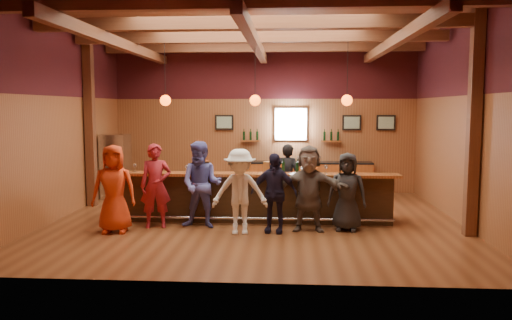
% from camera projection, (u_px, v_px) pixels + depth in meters
% --- Properties ---
extents(room, '(9.04, 9.00, 4.52)m').
position_uv_depth(room, '(255.00, 77.00, 10.95)').
color(room, brown).
rests_on(room, ground).
extents(bar_counter, '(6.30, 1.07, 1.11)m').
position_uv_depth(bar_counter, '(256.00, 197.00, 11.32)').
color(bar_counter, black).
rests_on(bar_counter, ground).
extents(back_bar_cabinet, '(4.00, 0.52, 0.95)m').
position_uv_depth(back_bar_cabinet, '(304.00, 178.00, 14.79)').
color(back_bar_cabinet, brown).
rests_on(back_bar_cabinet, ground).
extents(window, '(0.95, 0.09, 0.95)m').
position_uv_depth(window, '(291.00, 124.00, 14.88)').
color(window, silver).
rests_on(window, room).
extents(framed_pictures, '(5.35, 0.05, 0.45)m').
position_uv_depth(framed_pictures, '(320.00, 123.00, 14.81)').
color(framed_pictures, black).
rests_on(framed_pictures, room).
extents(wine_shelves, '(3.00, 0.18, 0.30)m').
position_uv_depth(wine_shelves, '(291.00, 139.00, 14.86)').
color(wine_shelves, brown).
rests_on(wine_shelves, room).
extents(pendant_lights, '(4.24, 0.24, 1.37)m').
position_uv_depth(pendant_lights, '(255.00, 100.00, 10.95)').
color(pendant_lights, black).
rests_on(pendant_lights, room).
extents(stainless_fridge, '(0.70, 0.70, 1.80)m').
position_uv_depth(stainless_fridge, '(116.00, 166.00, 13.98)').
color(stainless_fridge, silver).
rests_on(stainless_fridge, ground).
extents(customer_orange, '(0.95, 0.69, 1.80)m').
position_uv_depth(customer_orange, '(114.00, 189.00, 10.13)').
color(customer_orange, red).
rests_on(customer_orange, ground).
extents(customer_redvest, '(0.72, 0.55, 1.79)m').
position_uv_depth(customer_redvest, '(156.00, 186.00, 10.56)').
color(customer_redvest, maroon).
rests_on(customer_redvest, ground).
extents(customer_denim, '(0.96, 0.78, 1.84)m').
position_uv_depth(customer_denim, '(202.00, 185.00, 10.53)').
color(customer_denim, '#5559AB').
rests_on(customer_denim, ground).
extents(customer_white, '(1.16, 0.72, 1.72)m').
position_uv_depth(customer_white, '(240.00, 192.00, 10.00)').
color(customer_white, white).
rests_on(customer_white, ground).
extents(customer_navy, '(1.01, 0.56, 1.63)m').
position_uv_depth(customer_navy, '(274.00, 193.00, 10.13)').
color(customer_navy, black).
rests_on(customer_navy, ground).
extents(customer_brown, '(1.66, 0.58, 1.77)m').
position_uv_depth(customer_brown, '(309.00, 188.00, 10.25)').
color(customer_brown, '#60544D').
rests_on(customer_brown, ground).
extents(customer_dark, '(0.87, 0.64, 1.62)m').
position_uv_depth(customer_dark, '(347.00, 192.00, 10.29)').
color(customer_dark, black).
rests_on(customer_dark, ground).
extents(bartender, '(0.71, 0.57, 1.67)m').
position_uv_depth(bartender, '(288.00, 178.00, 12.17)').
color(bartender, black).
rests_on(bartender, ground).
extents(ice_bucket, '(0.23, 0.23, 0.25)m').
position_uv_depth(ice_bucket, '(268.00, 167.00, 10.99)').
color(ice_bucket, brown).
rests_on(ice_bucket, bar_counter).
extents(bottle_a, '(0.07, 0.07, 0.31)m').
position_uv_depth(bottle_a, '(283.00, 167.00, 11.04)').
color(bottle_a, black).
rests_on(bottle_a, bar_counter).
extents(bottle_b, '(0.07, 0.07, 0.32)m').
position_uv_depth(bottle_b, '(297.00, 167.00, 10.94)').
color(bottle_b, black).
rests_on(bottle_b, bar_counter).
extents(glass_a, '(0.08, 0.08, 0.19)m').
position_uv_depth(glass_a, '(135.00, 166.00, 11.14)').
color(glass_a, silver).
rests_on(glass_a, bar_counter).
extents(glass_b, '(0.07, 0.07, 0.17)m').
position_uv_depth(glass_b, '(156.00, 167.00, 11.10)').
color(glass_b, silver).
rests_on(glass_b, bar_counter).
extents(glass_c, '(0.08, 0.08, 0.18)m').
position_uv_depth(glass_c, '(187.00, 167.00, 10.99)').
color(glass_c, silver).
rests_on(glass_c, bar_counter).
extents(glass_d, '(0.08, 0.08, 0.19)m').
position_uv_depth(glass_d, '(203.00, 167.00, 10.98)').
color(glass_d, silver).
rests_on(glass_d, bar_counter).
extents(glass_e, '(0.09, 0.09, 0.19)m').
position_uv_depth(glass_e, '(237.00, 167.00, 10.96)').
color(glass_e, silver).
rests_on(glass_e, bar_counter).
extents(glass_f, '(0.08, 0.08, 0.19)m').
position_uv_depth(glass_f, '(301.00, 168.00, 10.76)').
color(glass_f, silver).
rests_on(glass_f, bar_counter).
extents(glass_g, '(0.08, 0.08, 0.19)m').
position_uv_depth(glass_g, '(326.00, 167.00, 10.89)').
color(glass_g, silver).
rests_on(glass_g, bar_counter).
extents(glass_h, '(0.08, 0.08, 0.18)m').
position_uv_depth(glass_h, '(349.00, 168.00, 10.76)').
color(glass_h, silver).
rests_on(glass_h, bar_counter).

